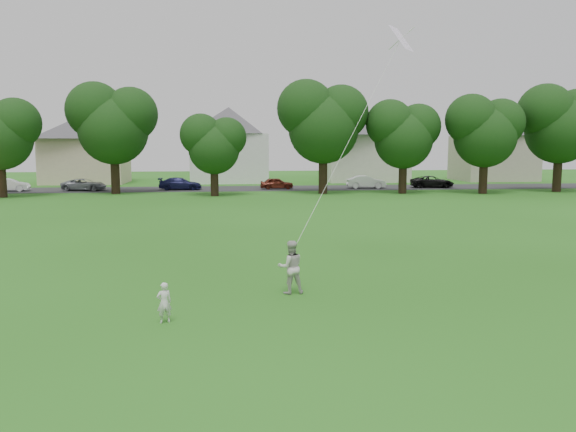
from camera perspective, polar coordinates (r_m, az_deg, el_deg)
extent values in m
plane|color=#215814|center=(14.06, -4.32, -10.45)|extent=(160.00, 160.00, 0.00)
cube|color=#2D2D30|center=(55.55, -5.88, 2.78)|extent=(90.00, 7.00, 0.01)
imported|color=silver|center=(13.96, -12.47, -8.59)|extent=(0.43, 0.35, 1.00)
imported|color=beige|center=(16.19, 0.27, -5.21)|extent=(0.82, 0.67, 1.55)
plane|color=white|center=(20.01, 11.43, 17.27)|extent=(1.13, 1.20, 0.84)
cylinder|color=white|center=(17.68, 6.33, 7.81)|extent=(0.01, 0.01, 8.41)
cylinder|color=black|center=(51.58, -27.09, 3.51)|extent=(0.72, 0.72, 3.28)
cylinder|color=black|center=(51.71, -17.15, 4.26)|extent=(0.76, 0.76, 3.77)
cylinder|color=black|center=(47.72, -7.48, 3.64)|extent=(0.67, 0.67, 2.67)
cylinder|color=black|center=(49.69, 3.58, 4.51)|extent=(0.77, 0.77, 3.85)
cylinder|color=black|center=(50.83, 11.57, 4.07)|extent=(0.71, 0.71, 3.20)
cylinder|color=black|center=(52.59, 19.22, 4.01)|extent=(0.73, 0.73, 3.37)
cylinder|color=black|center=(57.21, 25.69, 4.13)|extent=(0.76, 0.76, 3.79)
imported|color=white|center=(58.05, -26.49, 2.84)|extent=(3.70, 1.67, 1.18)
imported|color=gray|center=(56.09, -19.99, 3.01)|extent=(4.22, 2.31, 1.12)
imported|color=#151641|center=(54.68, -10.89, 3.24)|extent=(4.12, 1.84, 1.17)
imported|color=#5B1E12|center=(54.74, -1.15, 3.34)|extent=(3.26, 1.33, 1.11)
imported|color=white|center=(56.24, 7.94, 3.45)|extent=(3.89, 1.57, 1.26)
imported|color=black|center=(58.29, 14.44, 3.39)|extent=(4.44, 2.40, 1.18)
cube|color=beige|center=(67.24, -19.81, 5.27)|extent=(8.73, 6.81, 4.96)
pyramid|color=#4A484D|center=(67.30, -20.01, 9.70)|extent=(12.59, 12.59, 2.73)
cube|color=white|center=(65.41, -5.99, 5.87)|extent=(8.62, 7.13, 5.53)
pyramid|color=#4A484D|center=(65.53, -6.06, 10.95)|extent=(12.44, 12.44, 3.04)
cube|color=beige|center=(67.44, 7.80, 5.84)|extent=(9.33, 6.79, 5.44)
pyramid|color=#4A484D|center=(67.55, 7.89, 10.69)|extent=(13.46, 13.46, 2.99)
cube|color=#BAAF9A|center=(73.01, 20.13, 5.55)|extent=(8.71, 6.91, 5.39)
pyramid|color=#4A484D|center=(73.11, 20.32, 9.98)|extent=(12.56, 12.56, 2.96)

